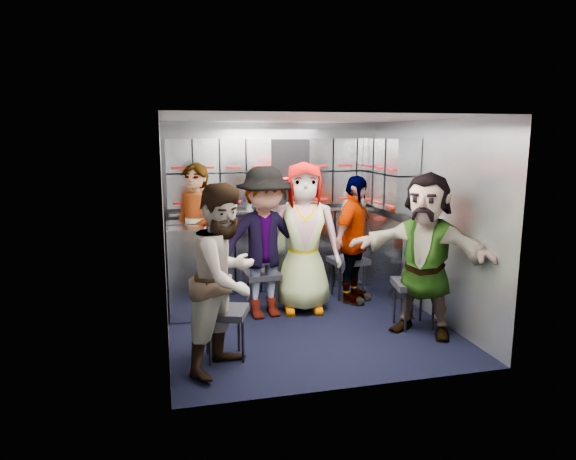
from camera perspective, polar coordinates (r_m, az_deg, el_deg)
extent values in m
plane|color=black|center=(5.53, 1.76, -10.05)|extent=(3.00, 3.00, 0.00)
cube|color=gray|center=(6.70, -1.61, 2.85)|extent=(2.80, 0.04, 2.10)
cube|color=gray|center=(5.07, -13.61, 0.07)|extent=(0.04, 3.00, 2.10)
cube|color=gray|center=(5.79, 15.32, 1.26)|extent=(0.04, 3.00, 2.10)
cube|color=silver|center=(5.18, 1.90, 12.25)|extent=(2.80, 3.00, 0.02)
cube|color=#A5ACB5|center=(6.59, -1.20, -2.17)|extent=(2.68, 0.38, 0.99)
cube|color=#A5ACB5|center=(5.74, -11.30, -4.31)|extent=(0.38, 0.76, 0.99)
cube|color=#B1B4B9|center=(6.50, -1.22, 2.30)|extent=(2.68, 0.42, 0.03)
cube|color=#A5ACB5|center=(6.51, -1.35, 6.52)|extent=(2.68, 0.28, 0.82)
cube|color=#A5ACB5|center=(6.29, 11.22, 6.19)|extent=(0.28, 1.00, 0.82)
cube|color=#A5ACB5|center=(6.35, 11.28, -2.83)|extent=(0.28, 1.20, 1.00)
cube|color=#930A0A|center=(6.33, -0.82, 0.84)|extent=(2.60, 0.02, 0.03)
cube|color=black|center=(4.55, -7.12, -9.04)|extent=(0.49, 0.47, 0.06)
cylinder|color=black|center=(4.50, -8.70, -12.34)|extent=(0.02, 0.02, 0.41)
cylinder|color=black|center=(4.53, -5.04, -12.10)|extent=(0.02, 0.02, 0.41)
cylinder|color=black|center=(4.73, -8.97, -11.21)|extent=(0.02, 0.02, 0.41)
cylinder|color=black|center=(4.76, -5.50, -10.99)|extent=(0.02, 0.02, 0.41)
cube|color=black|center=(5.72, -2.91, -5.00)|extent=(0.40, 0.38, 0.06)
cylinder|color=black|center=(5.65, -4.05, -7.52)|extent=(0.02, 0.02, 0.39)
cylinder|color=black|center=(5.70, -1.29, -7.33)|extent=(0.02, 0.02, 0.39)
cylinder|color=black|center=(5.87, -4.44, -6.82)|extent=(0.02, 0.02, 0.39)
cylinder|color=black|center=(5.92, -1.78, -6.65)|extent=(0.02, 0.02, 0.39)
cube|color=black|center=(5.91, 1.25, -4.75)|extent=(0.42, 0.41, 0.06)
cylinder|color=black|center=(5.83, 0.29, -7.04)|extent=(0.02, 0.02, 0.37)
cylinder|color=black|center=(5.89, 2.75, -6.85)|extent=(0.02, 0.02, 0.37)
cylinder|color=black|center=(6.04, -0.22, -6.42)|extent=(0.02, 0.02, 0.37)
cylinder|color=black|center=(6.10, 2.15, -6.25)|extent=(0.02, 0.02, 0.37)
cube|color=black|center=(6.23, 6.71, -3.39)|extent=(0.47, 0.45, 0.06)
cylinder|color=black|center=(6.13, 5.75, -5.91)|extent=(0.03, 0.03, 0.43)
cylinder|color=black|center=(6.23, 8.39, -5.69)|extent=(0.03, 0.03, 0.43)
cylinder|color=black|center=(6.36, 4.98, -5.28)|extent=(0.03, 0.03, 0.43)
cylinder|color=black|center=(6.46, 7.53, -5.08)|extent=(0.03, 0.03, 0.43)
cube|color=black|center=(5.39, 13.88, -5.85)|extent=(0.47, 0.46, 0.06)
cylinder|color=black|center=(5.29, 12.95, -8.84)|extent=(0.03, 0.03, 0.43)
cylinder|color=black|center=(5.42, 15.84, -8.47)|extent=(0.03, 0.03, 0.43)
cylinder|color=black|center=(5.51, 11.74, -8.00)|extent=(0.03, 0.03, 0.43)
cylinder|color=black|center=(5.64, 14.54, -7.68)|extent=(0.03, 0.03, 0.43)
imported|color=black|center=(5.88, -10.15, -0.68)|extent=(0.70, 0.69, 1.64)
imported|color=black|center=(4.27, -6.94, -5.31)|extent=(0.95, 0.97, 1.57)
imported|color=black|center=(5.45, -2.59, -1.46)|extent=(1.13, 0.75, 1.63)
imported|color=black|center=(5.64, 1.74, -0.87)|extent=(0.89, 0.65, 1.66)
imported|color=black|center=(6.01, 7.37, -1.08)|extent=(0.87, 0.87, 1.49)
imported|color=black|center=(5.15, 14.97, -2.67)|extent=(1.39, 1.38, 1.60)
cylinder|color=white|center=(6.32, -7.10, 3.36)|extent=(0.07, 0.07, 0.27)
cylinder|color=white|center=(6.36, -4.34, 3.40)|extent=(0.07, 0.07, 0.26)
cylinder|color=white|center=(6.68, 6.24, 3.55)|extent=(0.07, 0.07, 0.22)
cylinder|color=#C8B48D|center=(6.31, -8.15, 2.55)|extent=(0.08, 0.08, 0.10)
cylinder|color=#C8B48D|center=(6.69, 6.52, 3.00)|extent=(0.07, 0.07, 0.09)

